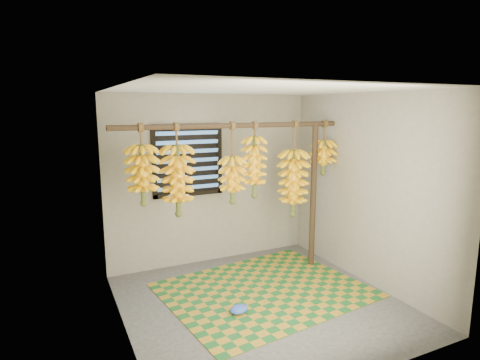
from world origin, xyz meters
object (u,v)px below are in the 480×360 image
banana_bunch_b (178,181)px  banana_bunch_f (323,157)px  plastic_bag (239,309)px  banana_bunch_a (143,175)px  woven_mat (264,290)px  banana_bunch_c (232,180)px  banana_bunch_e (293,183)px  support_post (313,196)px  banana_bunch_d (254,167)px

banana_bunch_b → banana_bunch_f: 2.09m
plastic_bag → banana_bunch_a: bearing=134.6°
woven_mat → banana_bunch_c: (-0.23, 0.44, 1.33)m
banana_bunch_e → banana_bunch_b: bearing=180.0°
woven_mat → banana_bunch_a: 2.03m
banana_bunch_f → banana_bunch_e: bearing=180.0°
support_post → banana_bunch_d: 1.04m
banana_bunch_b → banana_bunch_e: same height
plastic_bag → woven_mat: bearing=35.8°
plastic_bag → banana_bunch_b: size_ratio=0.20×
woven_mat → banana_bunch_e: banana_bunch_e is taller
support_post → banana_bunch_b: bearing=180.0°
support_post → banana_bunch_f: (0.15, 0.00, 0.54)m
banana_bunch_e → woven_mat: bearing=-147.0°
support_post → woven_mat: size_ratio=0.85×
woven_mat → support_post: bearing=23.5°
banana_bunch_a → banana_bunch_e: same height
support_post → plastic_bag: size_ratio=9.09×
banana_bunch_b → banana_bunch_e: size_ratio=0.85×
woven_mat → plastic_bag: (-0.53, -0.38, 0.05)m
plastic_bag → banana_bunch_b: 1.60m
banana_bunch_c → banana_bunch_d: (0.31, 0.00, 0.14)m
banana_bunch_f → woven_mat: bearing=-159.3°
woven_mat → banana_bunch_c: banana_bunch_c is taller
banana_bunch_b → plastic_bag: bearing=-63.8°
banana_bunch_a → banana_bunch_e: bearing=0.0°
plastic_bag → banana_bunch_b: (-0.40, 0.82, 1.32)m
plastic_bag → banana_bunch_d: size_ratio=0.23×
woven_mat → banana_bunch_d: banana_bunch_d is taller
woven_mat → banana_bunch_b: 1.71m
woven_mat → banana_bunch_e: bearing=33.0°
banana_bunch_a → banana_bunch_f: (2.49, 0.00, 0.07)m
banana_bunch_d → banana_bunch_e: size_ratio=0.75×
banana_bunch_c → banana_bunch_f: bearing=0.0°
woven_mat → banana_bunch_d: bearing=79.6°
woven_mat → banana_bunch_f: size_ratio=3.14×
plastic_bag → banana_bunch_a: size_ratio=0.24×
plastic_bag → banana_bunch_c: 1.55m
support_post → banana_bunch_f: banana_bunch_f is taller
banana_bunch_b → banana_bunch_c: 0.70m
banana_bunch_a → banana_bunch_f: same height
woven_mat → banana_bunch_b: banana_bunch_b is taller
woven_mat → banana_bunch_f: banana_bunch_f is taller
support_post → banana_bunch_a: 2.39m
plastic_bag → banana_bunch_a: 1.82m
woven_mat → banana_bunch_e: size_ratio=1.82×
support_post → woven_mat: bearing=-156.5°
support_post → banana_bunch_c: size_ratio=1.97×
plastic_bag → banana_bunch_f: bearing=25.9°
woven_mat → banana_bunch_c: 1.42m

